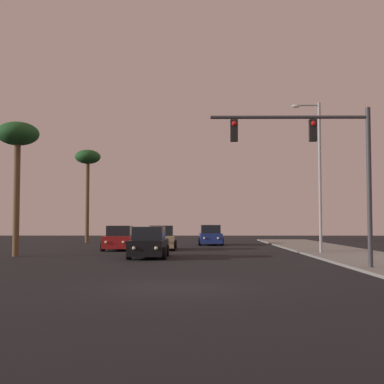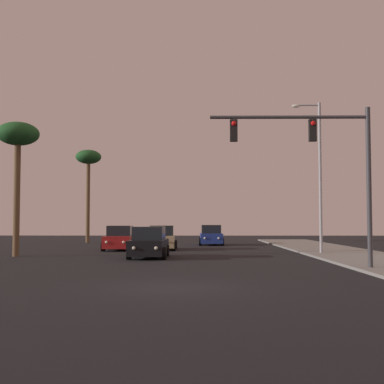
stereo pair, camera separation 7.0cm
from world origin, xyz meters
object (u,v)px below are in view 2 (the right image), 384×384
car_red (120,239)px  street_lamp (318,169)px  car_blue (211,236)px  palm_tree_far (88,162)px  traffic_light_mast (324,154)px  palm_tree_near (18,140)px  car_black (149,244)px  car_tan (162,239)px

car_red → street_lamp: bearing=158.2°
car_blue → palm_tree_far: size_ratio=0.50×
traffic_light_mast → palm_tree_far: (-15.44, 28.32, 2.89)m
car_blue → palm_tree_near: (-11.34, -15.12, 5.81)m
car_red → street_lamp: (12.56, -4.83, 4.36)m
traffic_light_mast → palm_tree_far: 32.39m
street_lamp → car_black: bearing=-163.1°
car_tan → palm_tree_far: bearing=-59.8°
car_red → street_lamp: 14.15m
car_blue → traffic_light_mast: size_ratio=0.66×
street_lamp → palm_tree_far: bearing=134.1°
car_black → palm_tree_far: (-7.68, 21.06, 6.82)m
car_black → street_lamp: (9.84, 2.99, 4.36)m
car_tan → palm_tree_far: size_ratio=0.50×
street_lamp → car_red: bearing=159.0°
palm_tree_far → car_red: bearing=-69.5°
car_tan → car_red: bearing=12.7°
car_black → palm_tree_near: (-7.58, 1.06, 5.81)m
car_blue → car_red: (-6.48, -8.36, 0.00)m
car_blue → car_black: (-3.76, -16.18, 0.00)m
car_tan → street_lamp: bearing=148.5°
car_black → car_red: bearing=-69.1°
car_red → palm_tree_near: palm_tree_near is taller
palm_tree_far → street_lamp: bearing=-45.9°
car_black → traffic_light_mast: traffic_light_mast is taller
palm_tree_far → palm_tree_near: bearing=-89.7°
car_tan → traffic_light_mast: bearing=114.1°
palm_tree_near → car_blue: bearing=53.1°
palm_tree_far → car_tan: bearing=-58.1°
car_black → palm_tree_near: bearing=-6.3°
car_red → traffic_light_mast: bearing=124.0°
traffic_light_mast → palm_tree_near: 17.56m
car_tan → palm_tree_near: 12.21m
car_blue → car_red: 10.57m
car_blue → palm_tree_near: size_ratio=0.57×
palm_tree_near → car_red: bearing=54.3°
car_tan → palm_tree_near: bearing=42.5°
street_lamp → palm_tree_far: (-17.52, 18.07, 2.46)m
car_black → palm_tree_far: palm_tree_far is taller
car_black → car_red: 8.28m
street_lamp → traffic_light_mast: bearing=-101.5°
palm_tree_far → car_black: bearing=-70.0°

